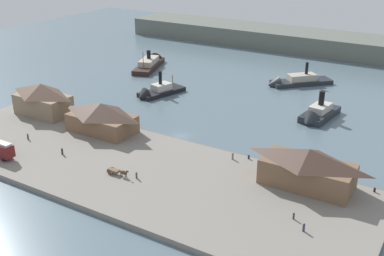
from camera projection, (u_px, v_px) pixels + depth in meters
ground_plane at (180, 136)px, 124.19m from camera, size 320.00×320.00×0.00m
quay_promenade at (128, 168)px, 106.62m from camera, size 110.00×36.00×1.20m
seawall_edge at (173, 139)px, 121.16m from camera, size 110.00×0.80×1.00m
ferry_shed_customs_shed at (43, 99)px, 133.94m from camera, size 16.22×8.90×9.13m
ferry_shed_east_terminal at (102, 117)px, 122.77m from camera, size 17.86×9.79×7.79m
ferry_shed_west_terminal at (308, 167)px, 96.45m from camera, size 18.98×9.41×8.36m
horse_cart at (118, 171)px, 101.78m from camera, size 5.58×1.35×1.87m
pedestrian_by_tram at (28, 137)px, 119.17m from camera, size 0.41×0.41×1.66m
pedestrian_walking_east at (233, 156)px, 108.86m from camera, size 0.44×0.44×1.76m
pedestrian_near_west_shed at (136, 175)px, 100.56m from camera, size 0.40×0.40×1.61m
pedestrian_near_east_shed at (294, 216)px, 86.46m from camera, size 0.37×0.37×1.51m
pedestrian_at_waters_edge at (62, 151)px, 111.22m from camera, size 0.43×0.43×1.76m
pedestrian_near_cart at (304, 227)px, 82.94m from camera, size 0.44×0.44×1.78m
mooring_post_center_east at (375, 190)px, 95.48m from camera, size 0.44×0.44×0.90m
mooring_post_center_west at (249, 157)px, 109.21m from camera, size 0.44×0.44×0.90m
ferry_moored_east at (317, 115)px, 134.45m from camera, size 8.34×17.47×10.00m
ferry_moored_west at (293, 82)px, 164.32m from camera, size 20.74×20.92×9.95m
ferry_mid_harbor at (156, 92)px, 153.85m from camera, size 10.61×18.34×10.02m
ferry_approaching_east at (151, 63)px, 186.42m from camera, size 13.86×25.16×10.20m
far_headland at (313, 42)px, 209.28m from camera, size 180.00×24.00×8.00m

